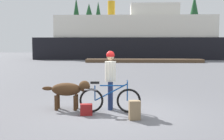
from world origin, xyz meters
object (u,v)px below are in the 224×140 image
bicycle (109,99)px  dog (69,90)px  handbag_pannier (86,110)px  person_cyclist (110,74)px  backpack (135,110)px  ferry_boat (135,39)px

bicycle → dog: (-1.19, 0.34, 0.21)m
dog → handbag_pannier: dog is taller
bicycle → person_cyclist: (0.01, 0.42, 0.66)m
dog → backpack: (1.85, -1.03, -0.34)m
bicycle → backpack: (0.66, -0.70, -0.13)m
backpack → dog: bearing=150.9°
handbag_pannier → ferry_boat: bearing=85.0°
ferry_boat → backpack: bearing=-92.9°
backpack → ferry_boat: ferry_boat is taller
backpack → ferry_boat: size_ratio=0.02×
ferry_boat → handbag_pannier: bearing=-95.0°
ferry_boat → dog: bearing=-96.1°
person_cyclist → ferry_boat: 33.49m
handbag_pannier → ferry_boat: ferry_boat is taller
bicycle → handbag_pannier: 0.72m
person_cyclist → dog: (-1.20, -0.08, -0.45)m
bicycle → ferry_boat: 33.96m
bicycle → dog: size_ratio=1.22×
bicycle → person_cyclist: size_ratio=1.00×
backpack → ferry_boat: bearing=87.1°
bicycle → backpack: bicycle is taller
person_cyclist → backpack: person_cyclist is taller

